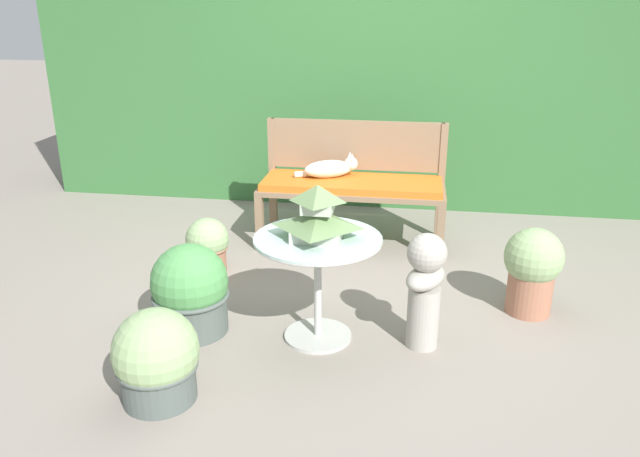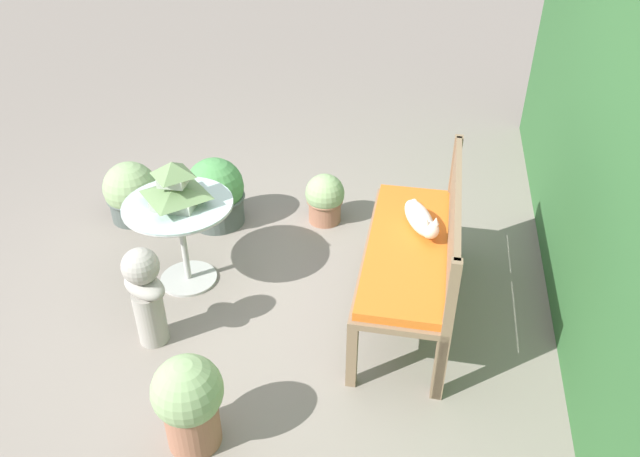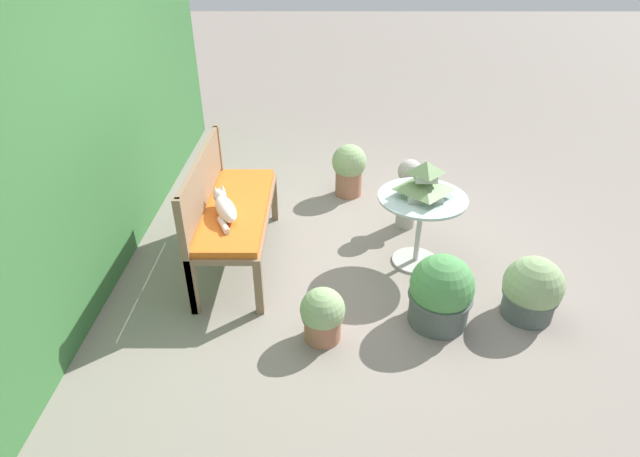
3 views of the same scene
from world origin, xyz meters
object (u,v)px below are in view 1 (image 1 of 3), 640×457
at_px(cat, 331,168).
at_px(patio_table, 318,259).
at_px(garden_bust, 425,285).
at_px(potted_plant_patio_mid, 190,292).
at_px(potted_plant_table_near, 157,359).
at_px(garden_bench, 352,189).
at_px(pagoda_birdhouse, 318,215).
at_px(potted_plant_bench_right, 532,268).
at_px(potted_plant_hedge_corner, 208,245).

xyz_separation_m(cat, patio_table, (0.15, -1.59, -0.11)).
height_order(patio_table, garden_bust, garden_bust).
relative_size(potted_plant_patio_mid, potted_plant_table_near, 1.13).
bearing_deg(garden_bench, potted_plant_patio_mid, -117.04).
relative_size(pagoda_birdhouse, potted_plant_bench_right, 0.66).
bearing_deg(potted_plant_hedge_corner, patio_table, -40.65).
distance_m(garden_bust, potted_plant_hedge_corner, 1.77).
xyz_separation_m(garden_bench, pagoda_birdhouse, (-0.03, -1.53, 0.30)).
xyz_separation_m(patio_table, pagoda_birdhouse, (0.00, 0.00, 0.27)).
relative_size(potted_plant_hedge_corner, potted_plant_table_near, 0.84).
bearing_deg(pagoda_birdhouse, patio_table, 0.00).
bearing_deg(potted_plant_patio_mid, garden_bench, 62.96).
bearing_deg(potted_plant_patio_mid, pagoda_birdhouse, 2.76).
bearing_deg(potted_plant_bench_right, patio_table, -157.70).
relative_size(garden_bust, potted_plant_bench_right, 1.22).
relative_size(garden_bust, potted_plant_hedge_corner, 1.68).
distance_m(garden_bench, potted_plant_bench_right, 1.61).
distance_m(pagoda_birdhouse, garden_bust, 0.72).
xyz_separation_m(patio_table, potted_plant_hedge_corner, (-0.95, 0.81, -0.30)).
bearing_deg(potted_plant_bench_right, potted_plant_patio_mid, -164.62).
bearing_deg(garden_bench, garden_bust, -69.14).
xyz_separation_m(pagoda_birdhouse, garden_bust, (0.61, 0.01, -0.39)).
bearing_deg(garden_bust, garden_bench, 48.61).
relative_size(pagoda_birdhouse, potted_plant_table_near, 0.76).
distance_m(pagoda_birdhouse, potted_plant_bench_right, 1.47).
bearing_deg(pagoda_birdhouse, garden_bust, 0.51).
xyz_separation_m(potted_plant_hedge_corner, potted_plant_table_near, (0.25, -1.54, 0.02)).
relative_size(garden_bench, pagoda_birdhouse, 3.94).
xyz_separation_m(potted_plant_bench_right, potted_plant_patio_mid, (-2.06, -0.57, -0.05)).
relative_size(garden_bench, potted_plant_table_near, 2.99).
xyz_separation_m(cat, pagoda_birdhouse, (0.15, -1.59, 0.15)).
xyz_separation_m(cat, potted_plant_bench_right, (1.44, -1.06, -0.31)).
relative_size(potted_plant_patio_mid, potted_plant_hedge_corner, 1.35).
bearing_deg(potted_plant_hedge_corner, potted_plant_patio_mid, -78.06).
bearing_deg(potted_plant_table_near, cat, 76.74).
bearing_deg(potted_plant_bench_right, cat, 143.65).
bearing_deg(cat, potted_plant_hedge_corner, -159.38).
distance_m(potted_plant_patio_mid, potted_plant_table_near, 0.69).
bearing_deg(potted_plant_table_near, pagoda_birdhouse, 46.20).
relative_size(garden_bench, garden_bust, 2.12).
bearing_deg(potted_plant_bench_right, garden_bust, -142.26).
distance_m(garden_bench, patio_table, 1.53).
xyz_separation_m(garden_bust, potted_plant_table_near, (-1.31, -0.73, -0.16)).
bearing_deg(garden_bench, cat, 162.48).
relative_size(patio_table, potted_plant_patio_mid, 1.32).
height_order(patio_table, pagoda_birdhouse, pagoda_birdhouse).
height_order(cat, potted_plant_patio_mid, cat).
distance_m(cat, potted_plant_hedge_corner, 1.18).
relative_size(potted_plant_bench_right, potted_plant_hedge_corner, 1.38).
bearing_deg(potted_plant_hedge_corner, potted_plant_table_near, -80.65).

